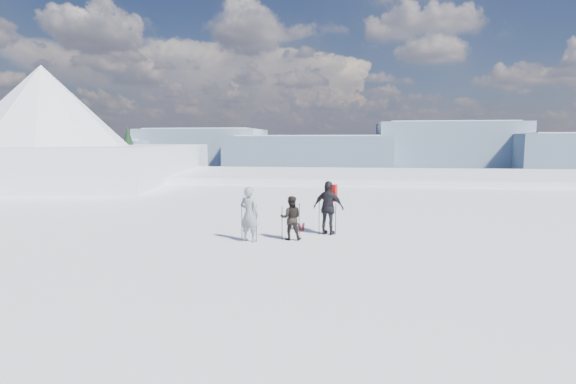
% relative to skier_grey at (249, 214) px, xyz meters
% --- Properties ---
extents(lake_basin, '(820.00, 820.00, 71.62)m').
position_rel_skier_grey_xyz_m(lake_basin, '(3.69, 27.18, -7.44)').
color(lake_basin, white).
rests_on(lake_basin, ground).
extents(far_mountain_range, '(770.00, 110.00, 53.00)m').
position_rel_skier_grey_xyz_m(far_mountain_range, '(33.29, 451.97, -8.14)').
color(far_mountain_range, slate).
rests_on(far_mountain_range, ground).
extents(near_ridge, '(31.37, 35.68, 25.62)m').
position_rel_skier_grey_xyz_m(near_ridge, '(-22.87, 26.53, -4.43)').
color(near_ridge, white).
rests_on(near_ridge, ground).
extents(skier_grey, '(0.80, 0.66, 1.89)m').
position_rel_skier_grey_xyz_m(skier_grey, '(0.00, 0.00, 0.00)').
color(skier_grey, gray).
rests_on(skier_grey, ground).
extents(skier_dark, '(0.80, 0.65, 1.53)m').
position_rel_skier_grey_xyz_m(skier_dark, '(1.37, 0.43, -0.18)').
color(skier_dark, black).
rests_on(skier_dark, ground).
extents(skier_pack, '(1.24, 0.81, 1.97)m').
position_rel_skier_grey_xyz_m(skier_pack, '(2.62, 1.48, 0.04)').
color(skier_pack, black).
rests_on(skier_pack, ground).
extents(backpack, '(0.47, 0.35, 0.62)m').
position_rel_skier_grey_xyz_m(backpack, '(2.70, 1.72, 1.33)').
color(backpack, red).
rests_on(backpack, skier_pack).
extents(ski_poles, '(3.15, 1.55, 1.31)m').
position_rel_skier_grey_xyz_m(ski_poles, '(1.29, 0.55, -0.32)').
color(ski_poles, black).
rests_on(ski_poles, ground).
extents(skis_loose, '(0.44, 1.70, 0.03)m').
position_rel_skier_grey_xyz_m(skis_loose, '(1.51, 2.69, -0.93)').
color(skis_loose, black).
rests_on(skis_loose, ground).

